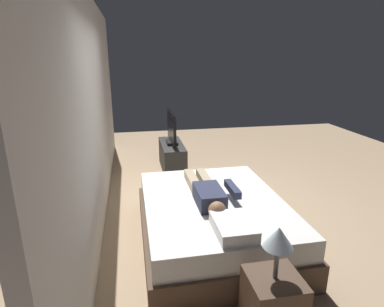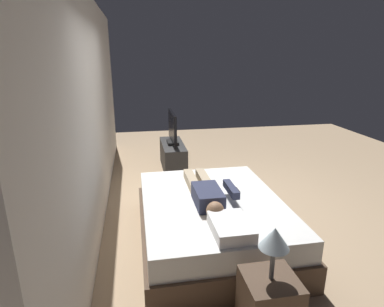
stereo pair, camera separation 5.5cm
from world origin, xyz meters
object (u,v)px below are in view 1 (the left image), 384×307
at_px(pillow, 233,227).
at_px(tv_stand, 172,156).
at_px(person, 208,192).
at_px(nightstand, 272,306).
at_px(remote, 238,190).
at_px(lamp, 279,238).
at_px(tv, 172,129).
at_px(bed, 213,221).

height_order(pillow, tv_stand, pillow).
relative_size(person, nightstand, 2.42).
height_order(remote, lamp, lamp).
bearing_deg(tv_stand, pillow, -177.61).
bearing_deg(lamp, tv, 3.84).
relative_size(pillow, tv_stand, 0.44).
bearing_deg(tv, person, -178.28).
bearing_deg(tv, remote, -168.53).
bearing_deg(remote, pillow, 158.96).
relative_size(bed, pillow, 4.31).
bearing_deg(pillow, tv, 2.39).
relative_size(tv_stand, lamp, 2.62).
relative_size(bed, person, 1.64).
height_order(remote, tv, tv).
bearing_deg(tv_stand, tv, 90.00).
distance_m(pillow, tv, 3.27).
height_order(person, nightstand, person).
xyz_separation_m(bed, nightstand, (-1.33, -0.12, -0.00)).
relative_size(person, tv, 1.43).
xyz_separation_m(tv_stand, lamp, (-3.88, -0.26, 0.60)).
bearing_deg(nightstand, person, 7.73).
bearing_deg(lamp, remote, -8.25).
bearing_deg(remote, lamp, 171.75).
distance_m(bed, tv, 2.60).
bearing_deg(remote, bed, 117.60).
height_order(person, tv, tv).
distance_m(person, tv, 2.52).
xyz_separation_m(pillow, nightstand, (-0.62, -0.12, -0.34)).
relative_size(person, lamp, 3.00).
bearing_deg(tv, bed, -176.94).
xyz_separation_m(remote, tv, (2.37, 0.48, 0.24)).
bearing_deg(lamp, person, 7.73).
relative_size(pillow, lamp, 1.14).
bearing_deg(bed, tv_stand, 3.06).
bearing_deg(nightstand, tv_stand, 3.84).
bearing_deg(pillow, remote, -21.04).
relative_size(pillow, nightstand, 0.92).
height_order(pillow, nightstand, pillow).
bearing_deg(nightstand, bed, 5.33).
distance_m(remote, nightstand, 1.56).
distance_m(pillow, lamp, 0.68).
height_order(tv_stand, tv, tv).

